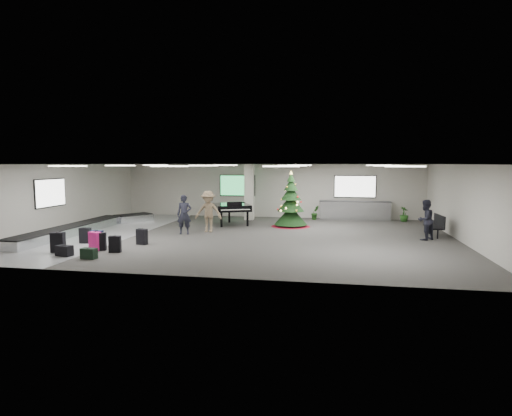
% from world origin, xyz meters
% --- Properties ---
extents(ground, '(18.00, 18.00, 0.00)m').
position_xyz_m(ground, '(0.00, 0.00, 0.00)').
color(ground, '#32302E').
rests_on(ground, ground).
extents(room_envelope, '(18.02, 14.02, 3.21)m').
position_xyz_m(room_envelope, '(-0.38, 0.67, 2.33)').
color(room_envelope, '#B2ABA2').
rests_on(room_envelope, ground).
extents(baggage_carousel, '(2.28, 9.71, 0.43)m').
position_xyz_m(baggage_carousel, '(-7.84, -0.08, 0.21)').
color(baggage_carousel, silver).
rests_on(baggage_carousel, ground).
extents(service_counter, '(4.05, 0.65, 1.08)m').
position_xyz_m(service_counter, '(5.00, 6.65, 0.55)').
color(service_counter, silver).
rests_on(service_counter, ground).
extents(suitcase_0, '(0.51, 0.34, 0.76)m').
position_xyz_m(suitcase_0, '(-6.10, -4.65, 0.37)').
color(suitcase_0, black).
rests_on(suitcase_0, ground).
extents(suitcase_1, '(0.48, 0.34, 0.68)m').
position_xyz_m(suitcase_1, '(-4.80, -4.01, 0.33)').
color(suitcase_1, black).
rests_on(suitcase_1, ground).
extents(pink_suitcase, '(0.50, 0.38, 0.71)m').
position_xyz_m(pink_suitcase, '(-4.99, -4.05, 0.35)').
color(pink_suitcase, '#FB2089').
rests_on(pink_suitcase, ground).
extents(suitcase_3, '(0.46, 0.31, 0.65)m').
position_xyz_m(suitcase_3, '(-3.77, -2.66, 0.32)').
color(suitcase_3, black).
rests_on(suitcase_3, ground).
extents(navy_suitcase, '(0.47, 0.29, 0.71)m').
position_xyz_m(navy_suitcase, '(-5.09, -3.75, 0.35)').
color(navy_suitcase, black).
rests_on(navy_suitcase, ground).
extents(green_duffel, '(0.57, 0.34, 0.38)m').
position_xyz_m(green_duffel, '(-4.43, -5.39, 0.18)').
color(green_duffel, black).
rests_on(green_duffel, ground).
extents(suitcase_7, '(0.46, 0.30, 0.63)m').
position_xyz_m(suitcase_7, '(-4.06, -4.27, 0.30)').
color(suitcase_7, black).
rests_on(suitcase_7, ground).
extents(suitcase_8, '(0.45, 0.28, 0.65)m').
position_xyz_m(suitcase_8, '(-6.16, -2.81, 0.32)').
color(suitcase_8, black).
rests_on(suitcase_8, ground).
extents(black_duffel, '(0.62, 0.42, 0.39)m').
position_xyz_m(black_duffel, '(-5.52, -5.15, 0.19)').
color(black_duffel, black).
rests_on(black_duffel, ground).
extents(christmas_tree, '(2.02, 2.02, 2.88)m').
position_xyz_m(christmas_tree, '(1.62, 3.31, 0.98)').
color(christmas_tree, maroon).
rests_on(christmas_tree, ground).
extents(grand_piano, '(2.46, 2.74, 1.28)m').
position_xyz_m(grand_piano, '(-1.50, 3.40, 0.92)').
color(grand_piano, black).
rests_on(grand_piano, ground).
extents(bench, '(0.61, 1.56, 0.97)m').
position_xyz_m(bench, '(8.29, 1.44, 0.55)').
color(bench, black).
rests_on(bench, ground).
extents(traveler_a, '(0.74, 0.58, 1.81)m').
position_xyz_m(traveler_a, '(-2.95, 0.06, 0.91)').
color(traveler_a, black).
rests_on(traveler_a, ground).
extents(traveler_b, '(1.32, 0.82, 1.95)m').
position_xyz_m(traveler_b, '(-2.04, 0.86, 0.98)').
color(traveler_b, '#7D674D').
rests_on(traveler_b, ground).
extents(traveler_bench, '(1.06, 1.05, 1.72)m').
position_xyz_m(traveler_bench, '(7.60, 0.40, 0.86)').
color(traveler_bench, black).
rests_on(traveler_bench, ground).
extents(potted_plant_left, '(0.58, 0.55, 0.82)m').
position_xyz_m(potted_plant_left, '(2.75, 6.25, 0.41)').
color(potted_plant_left, '#184315').
rests_on(potted_plant_left, ground).
extents(potted_plant_right, '(0.66, 0.66, 0.84)m').
position_xyz_m(potted_plant_right, '(7.68, 6.31, 0.42)').
color(potted_plant_right, '#184315').
rests_on(potted_plant_right, ground).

